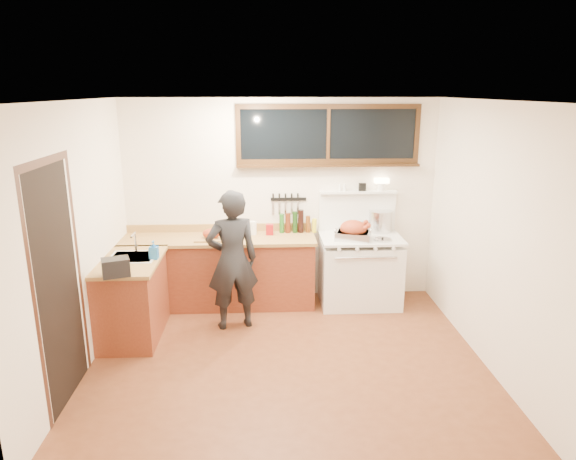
{
  "coord_description": "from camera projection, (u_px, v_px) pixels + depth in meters",
  "views": [
    {
      "loc": [
        -0.23,
        -4.76,
        2.7
      ],
      "look_at": [
        0.05,
        0.85,
        1.15
      ],
      "focal_mm": 32.0,
      "sensor_mm": 36.0,
      "label": 1
    }
  ],
  "objects": [
    {
      "name": "saucepan",
      "position": [
        368.0,
        225.0,
        6.75
      ],
      "size": [
        0.2,
        0.31,
        0.13
      ],
      "color": "silver",
      "rests_on": "vintage_stove"
    },
    {
      "name": "roast_turkey",
      "position": [
        353.0,
        231.0,
        6.33
      ],
      "size": [
        0.49,
        0.42,
        0.24
      ],
      "color": "silver",
      "rests_on": "vintage_stove"
    },
    {
      "name": "coffee_tin",
      "position": [
        270.0,
        230.0,
        6.54
      ],
      "size": [
        0.1,
        0.08,
        0.14
      ],
      "color": "maroon",
      "rests_on": "counter_back"
    },
    {
      "name": "pot_lid",
      "position": [
        382.0,
        240.0,
        6.3
      ],
      "size": [
        0.26,
        0.26,
        0.04
      ],
      "color": "silver",
      "rests_on": "vintage_stove"
    },
    {
      "name": "sink_unit",
      "position": [
        133.0,
        262.0,
        5.69
      ],
      "size": [
        0.5,
        0.45,
        0.37
      ],
      "color": "white",
      "rests_on": "counter_left"
    },
    {
      "name": "room_shell",
      "position": [
        287.0,
        203.0,
        4.88
      ],
      "size": [
        4.1,
        3.6,
        2.65
      ],
      "color": "#EFE2CF",
      "rests_on": "ground"
    },
    {
      "name": "ground_plane",
      "position": [
        287.0,
        359.0,
        5.32
      ],
      "size": [
        4.0,
        3.5,
        0.02
      ],
      "primitive_type": "cube",
      "color": "#5E2E18"
    },
    {
      "name": "counter_left",
      "position": [
        132.0,
        298.0,
        5.72
      ],
      "size": [
        0.64,
        1.09,
        0.9
      ],
      "color": "maroon",
      "rests_on": "ground"
    },
    {
      "name": "bottle_cluster",
      "position": [
        297.0,
        223.0,
        6.62
      ],
      "size": [
        0.48,
        0.07,
        0.3
      ],
      "color": "black",
      "rests_on": "counter_back"
    },
    {
      "name": "counter_back",
      "position": [
        219.0,
        271.0,
        6.55
      ],
      "size": [
        2.44,
        0.64,
        1.0
      ],
      "color": "maroon",
      "rests_on": "ground"
    },
    {
      "name": "knife_strip",
      "position": [
        287.0,
        200.0,
        6.64
      ],
      "size": [
        0.46,
        0.03,
        0.28
      ],
      "color": "black",
      "rests_on": "room_shell"
    },
    {
      "name": "stockpot",
      "position": [
        380.0,
        221.0,
        6.67
      ],
      "size": [
        0.38,
        0.38,
        0.28
      ],
      "color": "silver",
      "rests_on": "vintage_stove"
    },
    {
      "name": "vintage_stove",
      "position": [
        360.0,
        269.0,
        6.6
      ],
      "size": [
        1.02,
        0.74,
        1.59
      ],
      "color": "white",
      "rests_on": "ground"
    },
    {
      "name": "soap_bottle",
      "position": [
        154.0,
        250.0,
        5.6
      ],
      "size": [
        0.1,
        0.1,
        0.21
      ],
      "color": "#2369B2",
      "rests_on": "counter_left"
    },
    {
      "name": "pitcher",
      "position": [
        253.0,
        228.0,
        6.55
      ],
      "size": [
        0.11,
        0.11,
        0.17
      ],
      "color": "white",
      "rests_on": "counter_back"
    },
    {
      "name": "back_window",
      "position": [
        328.0,
        141.0,
        6.45
      ],
      "size": [
        2.32,
        0.13,
        0.77
      ],
      "color": "black",
      "rests_on": "room_shell"
    },
    {
      "name": "toaster",
      "position": [
        116.0,
        267.0,
        5.09
      ],
      "size": [
        0.31,
        0.26,
        0.18
      ],
      "color": "black",
      "rests_on": "counter_left"
    },
    {
      "name": "left_doorway",
      "position": [
        59.0,
        283.0,
        4.4
      ],
      "size": [
        0.02,
        1.04,
        2.17
      ],
      "color": "black",
      "rests_on": "ground"
    },
    {
      "name": "cutting_board",
      "position": [
        212.0,
        235.0,
        6.33
      ],
      "size": [
        0.4,
        0.3,
        0.14
      ],
      "color": "#A17940",
      "rests_on": "counter_back"
    },
    {
      "name": "man",
      "position": [
        232.0,
        260.0,
        5.84
      ],
      "size": [
        0.68,
        0.53,
        1.63
      ],
      "color": "black",
      "rests_on": "ground"
    }
  ]
}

